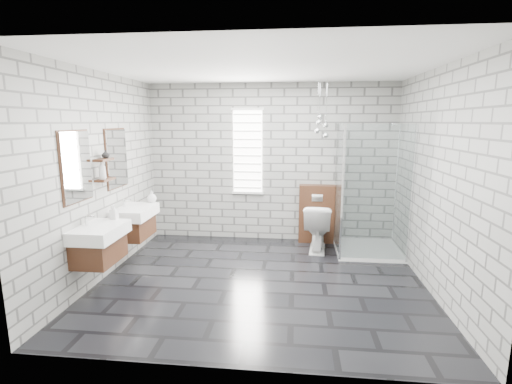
% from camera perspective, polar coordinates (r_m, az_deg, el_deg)
% --- Properties ---
extents(floor, '(4.20, 3.60, 0.02)m').
position_cam_1_polar(floor, '(5.03, 0.74, -13.53)').
color(floor, black).
rests_on(floor, ground).
extents(ceiling, '(4.20, 3.60, 0.02)m').
position_cam_1_polar(ceiling, '(4.63, 0.82, 18.84)').
color(ceiling, white).
rests_on(ceiling, wall_back).
extents(wall_back, '(4.20, 0.02, 2.70)m').
position_cam_1_polar(wall_back, '(6.43, 2.29, 4.43)').
color(wall_back, '#9C9C97').
rests_on(wall_back, floor).
extents(wall_front, '(4.20, 0.02, 2.70)m').
position_cam_1_polar(wall_front, '(2.88, -2.60, -3.56)').
color(wall_front, '#9C9C97').
rests_on(wall_front, floor).
extents(wall_left, '(0.02, 3.60, 2.70)m').
position_cam_1_polar(wall_left, '(5.27, -22.74, 2.19)').
color(wall_left, '#9C9C97').
rests_on(wall_left, floor).
extents(wall_right, '(0.02, 3.60, 2.70)m').
position_cam_1_polar(wall_right, '(4.92, 26.09, 1.36)').
color(wall_right, '#9C9C97').
rests_on(wall_right, floor).
extents(vanity_left, '(0.47, 0.70, 1.57)m').
position_cam_1_polar(vanity_left, '(4.81, -23.33, -5.87)').
color(vanity_left, '#472716').
rests_on(vanity_left, wall_left).
extents(vanity_right, '(0.47, 0.70, 1.57)m').
position_cam_1_polar(vanity_right, '(5.65, -18.50, -3.14)').
color(vanity_right, '#472716').
rests_on(vanity_right, wall_left).
extents(shelf_lower, '(0.14, 0.30, 0.03)m').
position_cam_1_polar(shelf_lower, '(5.19, -22.20, 1.77)').
color(shelf_lower, '#472716').
rests_on(shelf_lower, wall_left).
extents(shelf_upper, '(0.14, 0.30, 0.03)m').
position_cam_1_polar(shelf_upper, '(5.16, -22.41, 4.62)').
color(shelf_upper, '#472716').
rests_on(shelf_upper, wall_left).
extents(window, '(0.56, 0.05, 1.48)m').
position_cam_1_polar(window, '(6.42, -1.30, 6.22)').
color(window, white).
rests_on(window, wall_back).
extents(cistern_panel, '(0.60, 0.20, 1.00)m').
position_cam_1_polar(cistern_panel, '(6.47, 9.27, -3.32)').
color(cistern_panel, '#472716').
rests_on(cistern_panel, floor).
extents(flush_plate, '(0.18, 0.01, 0.12)m').
position_cam_1_polar(flush_plate, '(6.30, 9.40, -0.91)').
color(flush_plate, silver).
rests_on(flush_plate, cistern_panel).
extents(shower_enclosure, '(1.00, 1.00, 2.03)m').
position_cam_1_polar(shower_enclosure, '(6.05, 16.19, -4.57)').
color(shower_enclosure, white).
rests_on(shower_enclosure, floor).
extents(pendant_cluster, '(0.23, 0.26, 0.90)m').
position_cam_1_polar(pendant_cluster, '(5.96, 10.03, 10.06)').
color(pendant_cluster, silver).
rests_on(pendant_cluster, ceiling).
extents(toilet, '(0.49, 0.78, 0.76)m').
position_cam_1_polar(toilet, '(6.11, 9.43, -5.33)').
color(toilet, white).
rests_on(toilet, floor).
extents(soap_bottle_a, '(0.09, 0.09, 0.19)m').
position_cam_1_polar(soap_bottle_a, '(5.01, -21.03, -2.85)').
color(soap_bottle_a, '#B2B2B2').
rests_on(soap_bottle_a, vanity_left).
extents(soap_bottle_b, '(0.18, 0.18, 0.18)m').
position_cam_1_polar(soap_bottle_b, '(5.86, -15.75, -0.67)').
color(soap_bottle_b, '#B2B2B2').
rests_on(soap_bottle_b, vanity_right).
extents(soap_bottle_c, '(0.12, 0.12, 0.24)m').
position_cam_1_polar(soap_bottle_c, '(5.11, -22.59, 3.14)').
color(soap_bottle_c, '#B2B2B2').
rests_on(soap_bottle_c, shelf_lower).
extents(vase, '(0.12, 0.12, 0.10)m').
position_cam_1_polar(vase, '(5.19, -22.13, 5.42)').
color(vase, '#B2B2B2').
rests_on(vase, shelf_upper).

